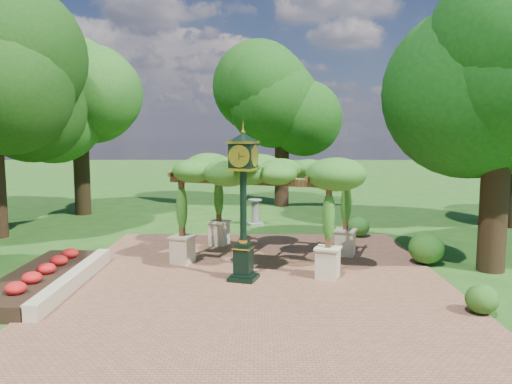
{
  "coord_description": "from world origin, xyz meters",
  "views": [
    {
      "loc": [
        0.09,
        -11.76,
        3.9
      ],
      "look_at": [
        0.0,
        2.5,
        2.2
      ],
      "focal_mm": 35.0,
      "sensor_mm": 36.0,
      "label": 1
    }
  ],
  "objects": [
    {
      "name": "flower_bed",
      "position": [
        -5.5,
        0.5,
        0.18
      ],
      "size": [
        1.5,
        5.0,
        0.36
      ],
      "primitive_type": "cube",
      "color": "red",
      "rests_on": "ground"
    },
    {
      "name": "ground",
      "position": [
        0.0,
        0.0,
        0.0
      ],
      "size": [
        120.0,
        120.0,
        0.0
      ],
      "primitive_type": "plane",
      "color": "#1E4714",
      "rests_on": "ground"
    },
    {
      "name": "shrub_back",
      "position": [
        3.81,
        6.58,
        0.41
      ],
      "size": [
        0.95,
        0.95,
        0.73
      ],
      "primitive_type": "ellipsoid",
      "rotation": [
        0.0,
        0.0,
        0.18
      ],
      "color": "#28641D",
      "rests_on": "brick_plaza"
    },
    {
      "name": "shrub_front",
      "position": [
        4.87,
        -1.4,
        0.35
      ],
      "size": [
        0.88,
        0.88,
        0.63
      ],
      "primitive_type": "ellipsoid",
      "rotation": [
        0.0,
        0.0,
        0.33
      ],
      "color": "#265217",
      "rests_on": "brick_plaza"
    },
    {
      "name": "tree_west_far",
      "position": [
        -8.36,
        11.87,
        5.84
      ],
      "size": [
        4.73,
        4.73,
        8.5
      ],
      "color": "black",
      "rests_on": "ground"
    },
    {
      "name": "brick_plaza",
      "position": [
        0.0,
        1.0,
        0.02
      ],
      "size": [
        10.0,
        12.0,
        0.04
      ],
      "primitive_type": "cube",
      "color": "brown",
      "rests_on": "ground"
    },
    {
      "name": "tree_east_near",
      "position": [
        6.66,
        2.09,
        6.07
      ],
      "size": [
        5.31,
        5.31,
        8.83
      ],
      "color": "#312013",
      "rests_on": "ground"
    },
    {
      "name": "tree_north",
      "position": [
        1.3,
        14.69,
        5.51
      ],
      "size": [
        4.51,
        4.51,
        8.05
      ],
      "color": "black",
      "rests_on": "ground"
    },
    {
      "name": "pergola",
      "position": [
        0.32,
        3.21,
        2.62
      ],
      "size": [
        5.83,
        4.68,
        3.19
      ],
      "rotation": [
        0.0,
        0.0,
        -0.35
      ],
      "color": "beige",
      "rests_on": "brick_plaza"
    },
    {
      "name": "pedestal_clock",
      "position": [
        -0.32,
        1.04,
        2.36
      ],
      "size": [
        0.97,
        0.97,
        3.94
      ],
      "rotation": [
        0.0,
        0.0,
        -0.3
      ],
      "color": "black",
      "rests_on": "brick_plaza"
    },
    {
      "name": "shrub_mid",
      "position": [
        5.04,
        2.71,
        0.5
      ],
      "size": [
        1.24,
        1.24,
        0.93
      ],
      "primitive_type": "ellipsoid",
      "rotation": [
        0.0,
        0.0,
        -0.24
      ],
      "color": "#275B19",
      "rests_on": "brick_plaza"
    },
    {
      "name": "sundial",
      "position": [
        -0.08,
        9.13,
        0.48
      ],
      "size": [
        0.77,
        0.77,
        1.1
      ],
      "rotation": [
        0.0,
        0.0,
        0.32
      ],
      "color": "gray",
      "rests_on": "ground"
    },
    {
      "name": "border_wall",
      "position": [
        -4.6,
        0.5,
        0.2
      ],
      "size": [
        0.35,
        5.0,
        0.4
      ],
      "primitive_type": "cube",
      "color": "#C6B793",
      "rests_on": "ground"
    }
  ]
}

